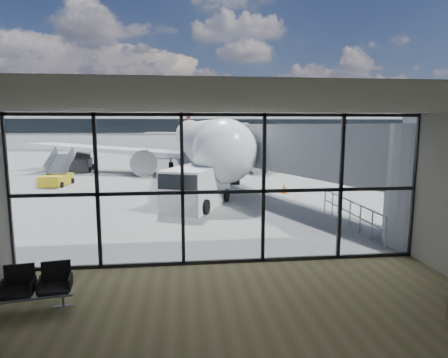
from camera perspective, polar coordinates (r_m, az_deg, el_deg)
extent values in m
plane|color=slate|center=(50.96, -5.07, 3.53)|extent=(220.00, 220.00, 0.00)
cube|color=brown|center=(8.03, 3.34, -22.85)|extent=(12.00, 8.00, 0.01)
cube|color=silver|center=(6.89, 3.66, 11.14)|extent=(12.00, 8.00, 0.02)
cube|color=#ACACA7|center=(3.57, 15.69, -24.25)|extent=(12.00, 0.02, 4.50)
cube|color=white|center=(11.01, -0.09, -1.70)|extent=(12.00, 0.04, 4.50)
cube|color=black|center=(11.59, -0.08, -12.44)|extent=(12.00, 0.12, 0.10)
cube|color=black|center=(11.01, -0.09, -1.96)|extent=(12.00, 0.12, 0.10)
cube|color=black|center=(10.84, -0.09, 9.77)|extent=(12.00, 0.12, 0.10)
cube|color=black|center=(11.95, -30.05, -2.03)|extent=(0.10, 0.12, 4.50)
cube|color=black|center=(11.20, -18.73, -1.97)|extent=(0.10, 0.12, 4.50)
cube|color=black|center=(10.94, -6.35, -1.82)|extent=(0.10, 0.12, 4.50)
cube|color=black|center=(11.20, 6.03, -1.58)|extent=(0.10, 0.12, 4.50)
cube|color=black|center=(11.95, 17.35, -1.29)|extent=(0.10, 0.12, 4.50)
cube|color=black|center=(13.10, 27.01, -1.01)|extent=(0.10, 0.12, 4.50)
cylinder|color=gray|center=(14.61, 28.76, -0.86)|extent=(2.80, 2.80, 4.20)
cube|color=gray|center=(19.67, 10.61, 4.74)|extent=(7.45, 14.81, 2.40)
cube|color=gray|center=(25.98, 0.42, 5.70)|extent=(2.60, 2.20, 2.60)
cylinder|color=gray|center=(26.08, -1.33, 1.07)|extent=(0.20, 0.20, 1.80)
cylinder|color=gray|center=(26.27, 2.15, 1.12)|extent=(0.20, 0.20, 1.80)
cylinder|color=black|center=(26.25, 0.42, -0.31)|extent=(1.80, 0.56, 0.56)
cylinder|color=gray|center=(13.90, 23.34, -7.47)|extent=(0.06, 0.06, 1.10)
cylinder|color=gray|center=(14.65, 21.59, -6.58)|extent=(0.06, 0.06, 1.10)
cylinder|color=gray|center=(15.43, 20.03, -5.77)|extent=(0.06, 0.06, 1.10)
cylinder|color=gray|center=(16.21, 18.62, -5.03)|extent=(0.06, 0.06, 1.10)
cylinder|color=gray|center=(17.01, 17.34, -4.36)|extent=(0.06, 0.06, 1.10)
cylinder|color=gray|center=(17.82, 16.18, -3.75)|extent=(0.06, 0.06, 1.10)
cylinder|color=gray|center=(18.64, 15.12, -3.19)|extent=(0.06, 0.06, 1.10)
cylinder|color=gray|center=(16.11, 18.70, -3.19)|extent=(0.06, 5.40, 0.06)
cylinder|color=gray|center=(16.20, 18.62, -4.86)|extent=(0.06, 5.40, 0.06)
cube|color=silver|center=(72.78, -5.55, 8.08)|extent=(80.00, 12.00, 8.00)
cube|color=black|center=(66.68, -5.46, 8.07)|extent=(80.00, 0.20, 2.40)
cube|color=silver|center=(76.75, -25.01, 11.47)|extent=(10.00, 8.00, 3.00)
cube|color=silver|center=(75.42, 8.51, 11.83)|extent=(6.00, 6.00, 2.00)
cylinder|color=#382619|center=(88.71, -27.59, 5.73)|extent=(0.50, 0.50, 3.42)
sphere|color=#193213|center=(88.69, -27.77, 8.42)|extent=(6.27, 6.27, 6.27)
cylinder|color=#382619|center=(86.75, -23.86, 5.68)|extent=(0.50, 0.50, 2.70)
sphere|color=#193213|center=(86.70, -23.99, 7.86)|extent=(4.95, 4.95, 4.95)
cylinder|color=#382619|center=(85.15, -19.99, 5.98)|extent=(0.50, 0.50, 3.06)
sphere|color=#193213|center=(85.12, -20.12, 8.49)|extent=(5.61, 5.61, 5.61)
cylinder|color=#382619|center=(83.95, -15.99, 6.25)|extent=(0.50, 0.50, 3.42)
sphere|color=#193213|center=(83.93, -16.10, 9.10)|extent=(6.27, 6.27, 6.27)
cube|color=gray|center=(9.92, -28.85, -15.94)|extent=(2.25, 0.45, 0.04)
cube|color=black|center=(9.84, -28.93, -14.89)|extent=(0.73, 0.69, 0.08)
cube|color=black|center=(10.01, -28.66, -12.84)|extent=(0.64, 0.17, 0.57)
cube|color=black|center=(9.69, -24.33, -14.95)|extent=(0.73, 0.69, 0.08)
cube|color=black|center=(9.86, -24.17, -12.86)|extent=(0.64, 0.17, 0.57)
cylinder|color=gray|center=(9.80, -23.28, -16.70)|extent=(0.06, 0.06, 0.26)
cylinder|color=black|center=(9.84, 30.98, -17.73)|extent=(0.06, 0.07, 0.07)
cylinder|color=white|center=(33.50, -3.67, 5.87)|extent=(4.66, 27.92, 3.43)
sphere|color=white|center=(19.73, 0.10, 4.25)|extent=(3.43, 3.43, 3.43)
cone|color=white|center=(49.65, -5.43, 6.94)|extent=(3.67, 5.71, 3.43)
cube|color=black|center=(20.25, -0.15, 5.67)|extent=(2.09, 1.20, 0.46)
cube|color=white|center=(34.66, -16.92, 4.31)|extent=(14.23, 6.74, 1.10)
cylinder|color=black|center=(32.60, -11.96, 2.62)|extent=(2.08, 3.23, 1.95)
cube|color=white|center=(49.09, -8.88, 6.97)|extent=(5.30, 2.48, 0.17)
cube|color=white|center=(36.04, 8.81, 4.70)|extent=(14.12, 7.83, 1.10)
cylinder|color=black|center=(33.50, 4.74, 2.92)|extent=(2.08, 3.23, 1.95)
cube|color=white|center=(49.46, -1.94, 7.07)|extent=(5.35, 2.89, 0.17)
cube|color=#5D0D15|center=(49.68, -5.48, 10.46)|extent=(0.43, 3.53, 5.56)
cylinder|color=gray|center=(21.80, -0.67, -1.01)|extent=(0.19, 0.19, 1.30)
cylinder|color=black|center=(21.85, -0.67, -1.85)|extent=(0.26, 0.66, 0.65)
cylinder|color=black|center=(34.00, -8.07, 1.85)|extent=(0.46, 0.91, 0.89)
cylinder|color=black|center=(34.47, 0.59, 2.02)|extent=(0.46, 0.91, 0.89)
cube|color=silver|center=(19.19, -4.09, -1.15)|extent=(3.85, 5.16, 2.06)
cube|color=black|center=(17.52, -6.29, -0.20)|extent=(2.29, 1.94, 0.72)
cylinder|color=black|center=(18.36, -8.89, -3.78)|extent=(0.54, 0.76, 0.72)
cylinder|color=black|center=(17.53, -2.88, -4.26)|extent=(0.54, 0.76, 0.72)
cylinder|color=black|center=(21.10, -5.05, -2.15)|extent=(0.54, 0.76, 0.72)
cylinder|color=black|center=(20.38, 0.27, -2.48)|extent=(0.54, 0.76, 0.72)
cube|color=black|center=(36.09, -20.84, 2.05)|extent=(1.88, 3.43, 1.09)
cube|color=black|center=(37.32, -20.63, 3.51)|extent=(1.60, 2.85, 1.13)
cylinder|color=black|center=(35.17, -22.30, 1.29)|extent=(0.28, 0.57, 0.55)
cylinder|color=black|center=(34.95, -19.82, 1.38)|extent=(0.28, 0.57, 0.55)
cylinder|color=black|center=(37.32, -21.75, 1.68)|extent=(0.28, 0.57, 0.55)
cylinder|color=black|center=(37.11, -19.42, 1.77)|extent=(0.28, 0.57, 0.55)
cube|color=gold|center=(28.31, -24.15, -0.10)|extent=(1.71, 2.64, 0.71)
cube|color=gray|center=(28.84, -23.69, 2.11)|extent=(1.48, 2.15, 1.31)
cylinder|color=black|center=(27.85, -26.21, -0.78)|extent=(0.22, 0.41, 0.39)
cylinder|color=black|center=(27.25, -23.53, -0.80)|extent=(0.22, 0.41, 0.39)
cylinder|color=black|center=(29.43, -24.67, -0.24)|extent=(0.22, 0.41, 0.39)
cylinder|color=black|center=(28.86, -22.11, -0.25)|extent=(0.22, 0.41, 0.39)
cube|color=orange|center=(20.94, -8.04, -3.23)|extent=(0.47, 0.47, 0.03)
cone|color=orange|center=(20.88, -8.06, -2.36)|extent=(0.45, 0.45, 0.68)
cube|color=orange|center=(23.24, 9.15, -2.12)|extent=(0.44, 0.44, 0.03)
cone|color=orange|center=(23.19, 9.17, -1.40)|extent=(0.42, 0.42, 0.62)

